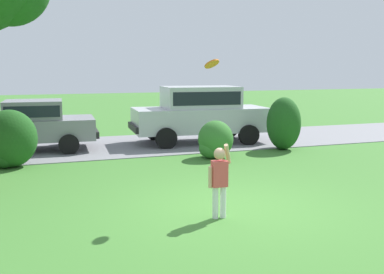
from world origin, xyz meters
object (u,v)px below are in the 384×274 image
object	(u,v)px
parked_suv	(200,111)
frisbee	(212,64)
child_thrower	(219,177)
parked_sedan	(27,124)

from	to	relation	value
parked_suv	frisbee	xyz separation A→B (m)	(-2.38, -6.85, 1.52)
child_thrower	frisbee	bearing A→B (deg)	78.16
parked_suv	child_thrower	distance (m)	8.03
child_thrower	frisbee	xyz separation A→B (m)	(0.16, 0.76, 1.88)
parked_sedan	frisbee	bearing A→B (deg)	-65.81
child_thrower	frisbee	distance (m)	2.04
parked_suv	child_thrower	size ratio (longest dim) A/B	3.74
parked_suv	frisbee	size ratio (longest dim) A/B	15.44
parked_sedan	parked_suv	world-z (taller)	parked_suv
parked_suv	child_thrower	world-z (taller)	parked_suv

